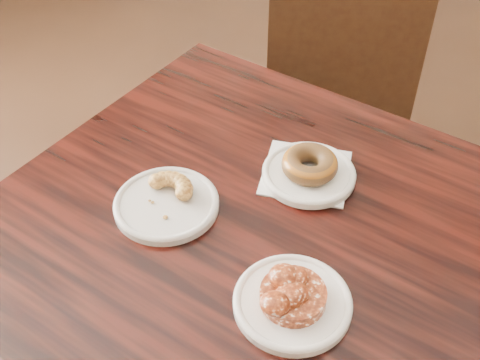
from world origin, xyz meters
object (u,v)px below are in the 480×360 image
at_px(cafe_table, 244,343).
at_px(glazed_donut, 310,164).
at_px(apple_fritter, 293,294).
at_px(cruller_fragment, 165,196).
at_px(chair_far, 336,83).

distance_m(cafe_table, glazed_donut, 0.43).
relative_size(apple_fritter, cruller_fragment, 1.34).
height_order(apple_fritter, cruller_fragment, apple_fritter).
bearing_deg(chair_far, cafe_table, 78.21).
xyz_separation_m(glazed_donut, cruller_fragment, (-0.20, -0.15, -0.01)).
distance_m(cafe_table, apple_fritter, 0.44).
height_order(cafe_table, chair_far, chair_far).
height_order(chair_far, glazed_donut, chair_far).
bearing_deg(apple_fritter, cafe_table, 132.14).
bearing_deg(cruller_fragment, glazed_donut, 37.26).
distance_m(glazed_donut, cruller_fragment, 0.25).
relative_size(glazed_donut, cruller_fragment, 0.99).
bearing_deg(chair_far, cruller_fragment, 69.84).
height_order(cafe_table, cruller_fragment, cruller_fragment).
xyz_separation_m(cafe_table, cruller_fragment, (-0.13, -0.02, 0.40)).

